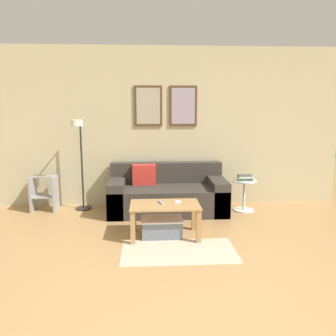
{
  "coord_description": "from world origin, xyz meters",
  "views": [
    {
      "loc": [
        -0.39,
        -2.48,
        1.63
      ],
      "look_at": [
        -0.12,
        1.9,
        0.85
      ],
      "focal_mm": 38.0,
      "sensor_mm": 36.0,
      "label": 1
    }
  ],
  "objects_px": {
    "book_stack": "(245,177)",
    "remote_control": "(161,202)",
    "floor_lamp": "(80,153)",
    "coffee_table": "(165,211)",
    "side_table": "(244,192)",
    "cell_phone": "(178,202)",
    "storage_bin": "(162,227)",
    "step_stool": "(44,193)",
    "couch": "(167,195)"
  },
  "relations": [
    {
      "from": "book_stack",
      "to": "couch",
      "type": "bearing_deg",
      "value": 178.25
    },
    {
      "from": "couch",
      "to": "coffee_table",
      "type": "height_order",
      "value": "couch"
    },
    {
      "from": "cell_phone",
      "to": "side_table",
      "type": "bearing_deg",
      "value": 50.72
    },
    {
      "from": "coffee_table",
      "to": "step_stool",
      "type": "relative_size",
      "value": 1.6
    },
    {
      "from": "remote_control",
      "to": "floor_lamp",
      "type": "bearing_deg",
      "value": 122.15
    },
    {
      "from": "coffee_table",
      "to": "side_table",
      "type": "xyz_separation_m",
      "value": [
        1.29,
        1.05,
        -0.04
      ]
    },
    {
      "from": "coffee_table",
      "to": "book_stack",
      "type": "distance_m",
      "value": 1.69
    },
    {
      "from": "storage_bin",
      "to": "remote_control",
      "type": "bearing_deg",
      "value": 100.82
    },
    {
      "from": "cell_phone",
      "to": "book_stack",
      "type": "bearing_deg",
      "value": 50.62
    },
    {
      "from": "floor_lamp",
      "to": "step_stool",
      "type": "bearing_deg",
      "value": 169.12
    },
    {
      "from": "coffee_table",
      "to": "remote_control",
      "type": "xyz_separation_m",
      "value": [
        -0.04,
        0.06,
        0.09
      ]
    },
    {
      "from": "step_stool",
      "to": "remote_control",
      "type": "bearing_deg",
      "value": -33.76
    },
    {
      "from": "side_table",
      "to": "couch",
      "type": "bearing_deg",
      "value": 177.94
    },
    {
      "from": "couch",
      "to": "storage_bin",
      "type": "bearing_deg",
      "value": -96.69
    },
    {
      "from": "couch",
      "to": "coffee_table",
      "type": "relative_size",
      "value": 2.07
    },
    {
      "from": "storage_bin",
      "to": "couch",
      "type": "bearing_deg",
      "value": 83.31
    },
    {
      "from": "remote_control",
      "to": "cell_phone",
      "type": "distance_m",
      "value": 0.21
    },
    {
      "from": "step_stool",
      "to": "storage_bin",
      "type": "bearing_deg",
      "value": -34.43
    },
    {
      "from": "floor_lamp",
      "to": "step_stool",
      "type": "height_order",
      "value": "floor_lamp"
    },
    {
      "from": "floor_lamp",
      "to": "side_table",
      "type": "xyz_separation_m",
      "value": [
        2.52,
        -0.08,
        -0.62
      ]
    },
    {
      "from": "floor_lamp",
      "to": "remote_control",
      "type": "bearing_deg",
      "value": -42.2
    },
    {
      "from": "floor_lamp",
      "to": "book_stack",
      "type": "xyz_separation_m",
      "value": [
        2.53,
        -0.08,
        -0.39
      ]
    },
    {
      "from": "storage_bin",
      "to": "step_stool",
      "type": "relative_size",
      "value": 0.96
    },
    {
      "from": "coffee_table",
      "to": "floor_lamp",
      "type": "height_order",
      "value": "floor_lamp"
    },
    {
      "from": "couch",
      "to": "side_table",
      "type": "xyz_separation_m",
      "value": [
        1.2,
        -0.04,
        0.03
      ]
    },
    {
      "from": "coffee_table",
      "to": "step_stool",
      "type": "xyz_separation_m",
      "value": [
        -1.82,
        1.24,
        -0.05
      ]
    },
    {
      "from": "side_table",
      "to": "cell_phone",
      "type": "xyz_separation_m",
      "value": [
        -1.13,
        -0.96,
        0.13
      ]
    },
    {
      "from": "storage_bin",
      "to": "step_stool",
      "type": "height_order",
      "value": "step_stool"
    },
    {
      "from": "couch",
      "to": "step_stool",
      "type": "bearing_deg",
      "value": 175.36
    },
    {
      "from": "couch",
      "to": "storage_bin",
      "type": "xyz_separation_m",
      "value": [
        -0.13,
        -1.07,
        -0.14
      ]
    },
    {
      "from": "coffee_table",
      "to": "floor_lamp",
      "type": "xyz_separation_m",
      "value": [
        -1.23,
        1.13,
        0.58
      ]
    },
    {
      "from": "coffee_table",
      "to": "book_stack",
      "type": "height_order",
      "value": "book_stack"
    },
    {
      "from": "side_table",
      "to": "step_stool",
      "type": "height_order",
      "value": "step_stool"
    },
    {
      "from": "coffee_table",
      "to": "floor_lamp",
      "type": "distance_m",
      "value": 1.77
    },
    {
      "from": "remote_control",
      "to": "cell_phone",
      "type": "relative_size",
      "value": 1.07
    },
    {
      "from": "storage_bin",
      "to": "floor_lamp",
      "type": "height_order",
      "value": "floor_lamp"
    },
    {
      "from": "coffee_table",
      "to": "cell_phone",
      "type": "height_order",
      "value": "cell_phone"
    },
    {
      "from": "storage_bin",
      "to": "floor_lamp",
      "type": "relative_size",
      "value": 0.36
    },
    {
      "from": "storage_bin",
      "to": "book_stack",
      "type": "height_order",
      "value": "book_stack"
    },
    {
      "from": "couch",
      "to": "floor_lamp",
      "type": "distance_m",
      "value": 1.47
    },
    {
      "from": "couch",
      "to": "remote_control",
      "type": "bearing_deg",
      "value": -97.28
    },
    {
      "from": "remote_control",
      "to": "couch",
      "type": "bearing_deg",
      "value": 67.06
    },
    {
      "from": "floor_lamp",
      "to": "storage_bin",
      "type": "bearing_deg",
      "value": -42.96
    },
    {
      "from": "storage_bin",
      "to": "cell_phone",
      "type": "distance_m",
      "value": 0.37
    },
    {
      "from": "coffee_table",
      "to": "book_stack",
      "type": "relative_size",
      "value": 3.45
    },
    {
      "from": "book_stack",
      "to": "step_stool",
      "type": "relative_size",
      "value": 0.46
    },
    {
      "from": "coffee_table",
      "to": "cell_phone",
      "type": "relative_size",
      "value": 6.15
    },
    {
      "from": "book_stack",
      "to": "remote_control",
      "type": "relative_size",
      "value": 1.66
    },
    {
      "from": "coffee_table",
      "to": "remote_control",
      "type": "bearing_deg",
      "value": 128.71
    },
    {
      "from": "floor_lamp",
      "to": "book_stack",
      "type": "bearing_deg",
      "value": -1.77
    }
  ]
}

